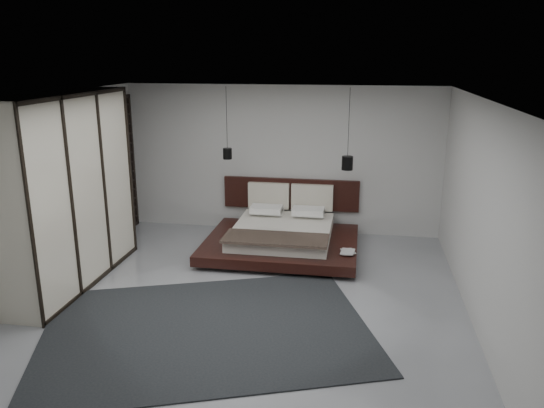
% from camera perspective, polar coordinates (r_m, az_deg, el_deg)
% --- Properties ---
extents(floor, '(6.00, 6.00, 0.00)m').
position_cam_1_polar(floor, '(7.73, -2.46, -9.73)').
color(floor, '#94969C').
rests_on(floor, ground).
extents(ceiling, '(6.00, 6.00, 0.00)m').
position_cam_1_polar(ceiling, '(7.00, -2.73, 11.42)').
color(ceiling, white).
rests_on(ceiling, wall_back).
extents(wall_back, '(6.00, 0.00, 6.00)m').
position_cam_1_polar(wall_back, '(10.12, 1.01, 4.78)').
color(wall_back, '#B5B5B3').
rests_on(wall_back, floor).
extents(wall_front, '(6.00, 0.00, 6.00)m').
position_cam_1_polar(wall_front, '(4.53, -10.74, -9.71)').
color(wall_front, '#B5B5B3').
rests_on(wall_front, floor).
extents(wall_left, '(0.00, 6.00, 6.00)m').
position_cam_1_polar(wall_left, '(8.39, -23.04, 1.21)').
color(wall_left, '#B5B5B3').
rests_on(wall_left, floor).
extents(wall_right, '(0.00, 6.00, 6.00)m').
position_cam_1_polar(wall_right, '(7.24, 21.29, -0.78)').
color(wall_right, '#B5B5B3').
rests_on(wall_right, floor).
extents(lattice_screen, '(0.05, 0.90, 2.60)m').
position_cam_1_polar(lattice_screen, '(10.48, -15.67, 4.02)').
color(lattice_screen, black).
rests_on(lattice_screen, floor).
extents(bed, '(2.61, 2.32, 1.05)m').
position_cam_1_polar(bed, '(9.34, 1.15, -3.30)').
color(bed, black).
rests_on(bed, floor).
extents(book_lower, '(0.27, 0.31, 0.02)m').
position_cam_1_polar(book_lower, '(8.67, 7.56, -5.14)').
color(book_lower, '#99724C').
rests_on(book_lower, bed).
extents(book_upper, '(0.24, 0.31, 0.02)m').
position_cam_1_polar(book_upper, '(8.64, 7.43, -5.05)').
color(book_upper, '#99724C').
rests_on(book_upper, book_lower).
extents(pendant_left, '(0.16, 0.16, 1.28)m').
position_cam_1_polar(pendant_left, '(9.58, -4.82, 5.46)').
color(pendant_left, black).
rests_on(pendant_left, ceiling).
extents(pendant_right, '(0.20, 0.20, 1.40)m').
position_cam_1_polar(pendant_right, '(9.31, 8.10, 4.40)').
color(pendant_right, black).
rests_on(pendant_right, ceiling).
extents(wardrobe, '(0.68, 2.87, 2.82)m').
position_cam_1_polar(wardrobe, '(8.27, -21.13, 1.29)').
color(wardrobe, beige).
rests_on(wardrobe, floor).
extents(rug, '(4.75, 4.06, 0.02)m').
position_cam_1_polar(rug, '(6.88, -7.04, -13.21)').
color(rug, black).
rests_on(rug, floor).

